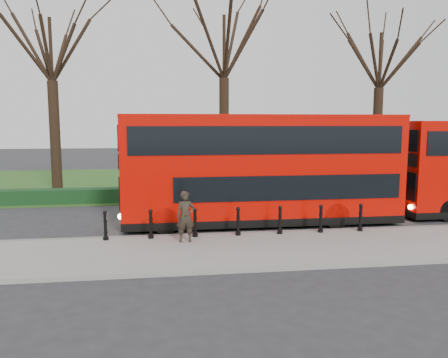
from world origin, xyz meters
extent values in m
plane|color=#28282B|center=(0.00, 0.00, 0.00)|extent=(120.00, 120.00, 0.00)
cube|color=gray|center=(0.00, -3.00, 0.07)|extent=(60.00, 4.00, 0.15)
cube|color=slate|center=(0.00, -1.00, 0.07)|extent=(60.00, 0.25, 0.16)
cube|color=#294C19|center=(0.00, 15.00, 0.03)|extent=(60.00, 18.00, 0.06)
cube|color=black|center=(0.00, 6.80, 0.40)|extent=(60.00, 0.90, 0.80)
cube|color=yellow|center=(0.00, -0.70, 0.01)|extent=(60.00, 0.10, 0.01)
cube|color=yellow|center=(0.00, -0.50, 0.01)|extent=(60.00, 0.10, 0.01)
cylinder|color=black|center=(-8.00, 10.00, 3.33)|extent=(0.60, 0.60, 6.66)
cylinder|color=black|center=(2.00, 10.00, 3.48)|extent=(0.60, 0.60, 6.95)
cylinder|color=black|center=(12.00, 10.00, 3.24)|extent=(0.60, 0.60, 6.47)
cylinder|color=black|center=(-3.78, -1.35, 0.65)|extent=(0.15, 0.15, 1.00)
cylinder|color=black|center=(-2.21, -1.35, 0.65)|extent=(0.15, 0.15, 1.00)
cylinder|color=black|center=(-0.63, -1.35, 0.65)|extent=(0.15, 0.15, 1.00)
cylinder|color=black|center=(0.95, -1.35, 0.65)|extent=(0.15, 0.15, 1.00)
cylinder|color=black|center=(2.52, -1.35, 0.65)|extent=(0.15, 0.15, 1.00)
cylinder|color=black|center=(4.10, -1.35, 0.65)|extent=(0.15, 0.15, 1.00)
cylinder|color=black|center=(5.68, -1.35, 0.65)|extent=(0.15, 0.15, 1.00)
cube|color=#C10800|center=(2.36, 0.94, 2.47)|extent=(11.42, 2.59, 4.20)
cube|color=black|center=(2.36, 0.94, 0.31)|extent=(11.44, 2.61, 0.31)
cube|color=black|center=(3.19, -0.37, 1.71)|extent=(9.13, 0.04, 0.99)
cube|color=black|center=(2.36, -0.37, 3.58)|extent=(10.79, 0.04, 1.09)
cube|color=black|center=(-3.37, 0.94, 2.80)|extent=(0.06, 2.28, 0.57)
cylinder|color=black|center=(-1.69, -0.20, 0.52)|extent=(1.04, 0.31, 1.04)
cylinder|color=black|center=(-1.69, 2.08, 0.52)|extent=(1.04, 0.31, 1.04)
cylinder|color=black|center=(5.16, -0.20, 0.52)|extent=(1.04, 0.31, 1.04)
cylinder|color=black|center=(5.16, 2.08, 0.52)|extent=(1.04, 0.31, 1.04)
cube|color=black|center=(8.85, 1.33, 2.65)|extent=(0.06, 2.16, 0.54)
cylinder|color=black|center=(10.44, 0.25, 0.49)|extent=(0.98, 0.29, 0.98)
cylinder|color=black|center=(10.44, 2.41, 0.49)|extent=(0.98, 0.29, 0.98)
imported|color=#2C241C|center=(-1.00, -1.98, 1.04)|extent=(0.68, 0.48, 1.77)
camera|label=1|loc=(-1.70, -16.76, 4.23)|focal=35.00mm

